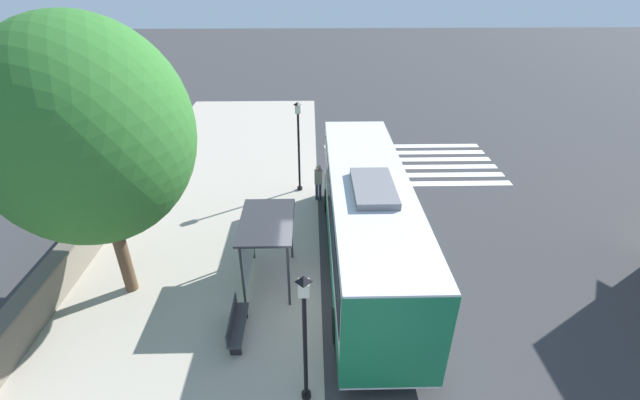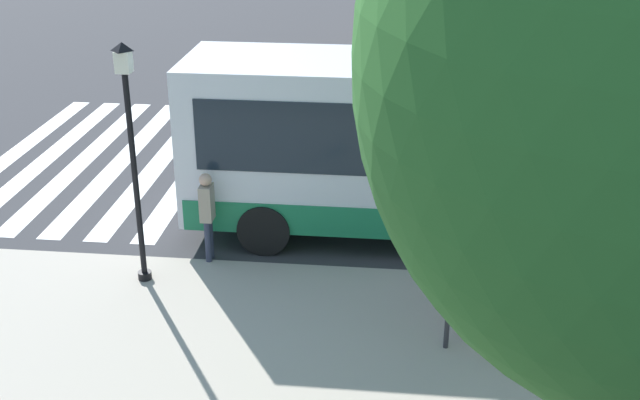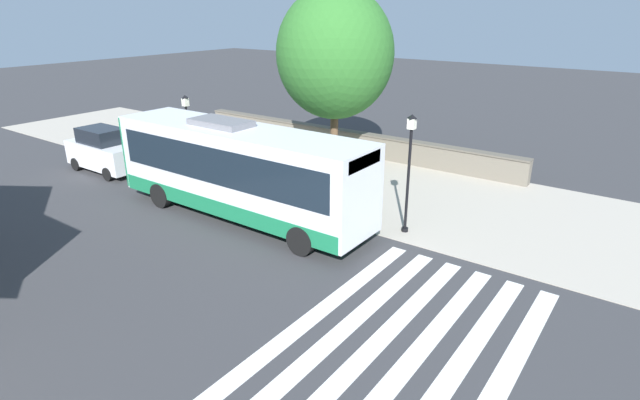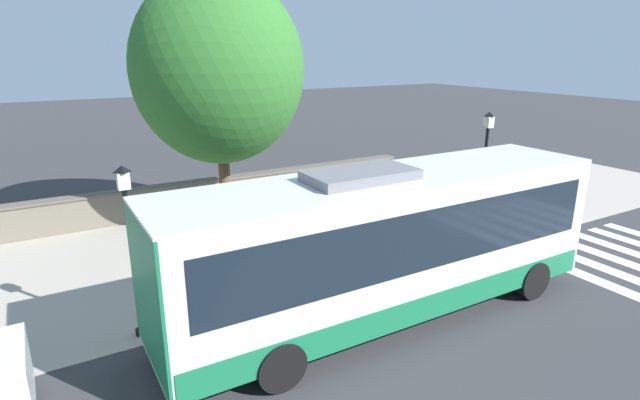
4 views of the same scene
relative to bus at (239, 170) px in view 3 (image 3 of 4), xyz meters
The scene contains 12 objects.
ground_plane 3.17m from the bus, 129.16° to the right, with size 120.00×120.00×0.00m, color #353538.
sidewalk_plaza 6.68m from the bus, 162.18° to the right, with size 9.00×44.00×0.02m.
crosswalk_stripes 9.45m from the bus, 68.43° to the left, with size 9.00×5.25×0.01m.
stone_wall 10.41m from the bus, 169.07° to the right, with size 0.60×20.00×1.23m.
bus is the anchor object (origin of this frame).
bus_shelter 3.53m from the bus, 168.11° to the right, with size 1.70×2.75×2.41m.
pedestrian 5.10m from the bus, 108.18° to the left, with size 0.34×0.23×1.74m.
bench 5.37m from the bus, 141.91° to the right, with size 0.40×1.74×0.88m.
street_lamp_near 5.64m from the bus, 111.47° to the right, with size 0.28×0.28×3.90m.
street_lamp_far 6.27m from the bus, 112.89° to the left, with size 0.28×0.28×4.26m.
shade_tree 8.72m from the bus, behind, with size 5.66×5.66×8.60m.
parked_car_behind_bus 9.49m from the bus, 91.70° to the right, with size 1.84×4.19×2.15m.
Camera 3 is at (14.23, 14.81, 7.55)m, focal length 28.00 mm.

